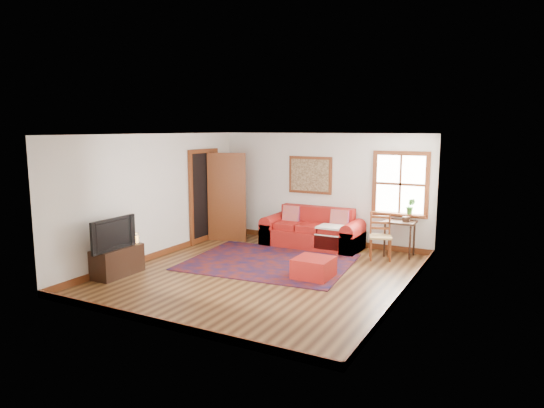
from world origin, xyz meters
The scene contains 13 objects.
ground centered at (0.00, 0.00, 0.00)m, with size 5.50×5.50×0.00m, color #3B2110.
room_envelope centered at (0.00, 0.02, 1.65)m, with size 5.04×5.54×2.52m.
window centered at (1.78, 2.70, 1.31)m, with size 1.18×0.20×1.38m.
doorway centered at (-2.21, 1.78, 1.07)m, with size 0.89×1.08×2.14m.
framed_artwork centered at (-0.30, 2.71, 1.55)m, with size 1.05×0.07×0.85m.
persian_rug centered at (-0.28, 0.70, 0.01)m, with size 3.10×2.48×0.02m, color #56140C.
red_leather_sofa centered at (-0.04, 2.32, 0.29)m, with size 2.21×0.91×0.86m.
red_ottoman centered at (0.89, 0.19, 0.18)m, with size 0.64×0.64×0.36m, color #A21915.
side_table centered at (1.86, 2.38, 0.61)m, with size 0.61×0.46×0.73m.
ladder_back_chair centered at (1.56, 2.00, 0.50)m, with size 0.54×0.53×0.93m.
media_cabinet centered at (-2.27, -1.30, 0.26)m, with size 0.42×0.94×0.51m, color black.
television centered at (-2.25, -1.47, 0.80)m, with size 0.98×0.13×0.57m, color black.
candle_hurricane centered at (-2.22, -0.88, 0.60)m, with size 0.12×0.12×0.18m.
Camera 1 is at (4.10, -7.41, 2.60)m, focal length 32.00 mm.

